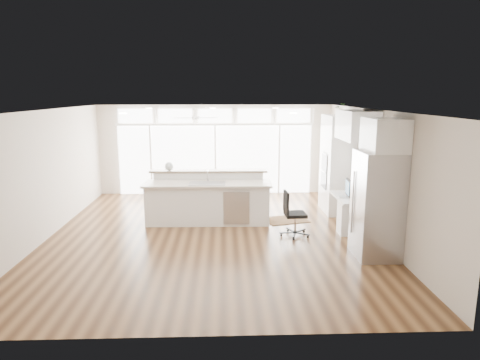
{
  "coord_description": "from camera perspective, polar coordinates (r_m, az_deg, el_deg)",
  "views": [
    {
      "loc": [
        0.28,
        -8.94,
        3.04
      ],
      "look_at": [
        0.63,
        0.6,
        1.09
      ],
      "focal_mm": 32.0,
      "sensor_mm": 36.0,
      "label": 1
    }
  ],
  "objects": [
    {
      "name": "wall_right",
      "position": [
        9.65,
        17.43,
        0.91
      ],
      "size": [
        0.04,
        8.0,
        2.7
      ],
      "primitive_type": "cube",
      "color": "beige",
      "rests_on": "floor"
    },
    {
      "name": "transom_row",
      "position": [
        12.9,
        -3.37,
        8.56
      ],
      "size": [
        5.9,
        0.06,
        0.4
      ],
      "primitive_type": "cube",
      "color": "white",
      "rests_on": "wall_back"
    },
    {
      "name": "ceiling",
      "position": [
        8.95,
        -3.93,
        9.32
      ],
      "size": [
        7.0,
        8.0,
        0.02
      ],
      "primitive_type": "cube",
      "color": "silver",
      "rests_on": "wall_back"
    },
    {
      "name": "monitor",
      "position": [
        9.87,
        14.26,
        -0.99
      ],
      "size": [
        0.13,
        0.49,
        0.41
      ],
      "primitive_type": "cube",
      "rotation": [
        0.0,
        0.0,
        -0.09
      ],
      "color": "black",
      "rests_on": "desk_nook"
    },
    {
      "name": "kitchen_island",
      "position": [
        10.16,
        -4.32,
        -2.44
      ],
      "size": [
        3.02,
        1.19,
        1.19
      ],
      "primitive_type": "cube",
      "rotation": [
        0.0,
        0.0,
        -0.02
      ],
      "color": "white",
      "rests_on": "floor"
    },
    {
      "name": "wall_left",
      "position": [
        9.85,
        -24.61,
        0.59
      ],
      "size": [
        0.04,
        8.0,
        2.7
      ],
      "primitive_type": "cube",
      "color": "beige",
      "rests_on": "floor"
    },
    {
      "name": "upper_cabinets",
      "position": [
        9.71,
        15.35,
        7.04
      ],
      "size": [
        0.64,
        1.3,
        0.64
      ],
      "primitive_type": "cube",
      "color": "white",
      "rests_on": "wall_right"
    },
    {
      "name": "fridge_cabinet",
      "position": [
        8.16,
        18.77,
        5.71
      ],
      "size": [
        0.64,
        0.9,
        0.6
      ],
      "primitive_type": "cube",
      "color": "white",
      "rests_on": "wall_right"
    },
    {
      "name": "keyboard",
      "position": [
        9.87,
        13.26,
        -2.1
      ],
      "size": [
        0.15,
        0.35,
        0.02
      ],
      "primitive_type": "cube",
      "rotation": [
        0.0,
        0.0,
        -0.06
      ],
      "color": "silver",
      "rests_on": "desk_nook"
    },
    {
      "name": "glass_wall",
      "position": [
        13.04,
        -3.3,
        2.72
      ],
      "size": [
        5.8,
        0.06,
        2.08
      ],
      "primitive_type": "cube",
      "color": "white",
      "rests_on": "wall_back"
    },
    {
      "name": "fishbowl",
      "position": [
        10.5,
        -9.44,
        1.81
      ],
      "size": [
        0.23,
        0.23,
        0.21
      ],
      "primitive_type": "sphere",
      "rotation": [
        0.0,
        0.0,
        0.09
      ],
      "color": "silver",
      "rests_on": "kitchen_island"
    },
    {
      "name": "desk_nook",
      "position": [
        10.03,
        14.54,
        -4.24
      ],
      "size": [
        0.72,
        1.3,
        0.76
      ],
      "primitive_type": "cube",
      "color": "white",
      "rests_on": "floor"
    },
    {
      "name": "wall_back",
      "position": [
        13.06,
        -3.31,
        4.06
      ],
      "size": [
        7.0,
        0.04,
        2.7
      ],
      "primitive_type": "cube",
      "color": "beige",
      "rests_on": "floor"
    },
    {
      "name": "recessed_lights",
      "position": [
        9.15,
        -3.89,
        9.24
      ],
      "size": [
        3.4,
        3.0,
        0.02
      ],
      "primitive_type": "cube",
      "color": "white",
      "rests_on": "ceiling"
    },
    {
      "name": "refrigerator",
      "position": [
        8.36,
        17.81,
        -3.17
      ],
      "size": [
        0.76,
        0.9,
        2.0
      ],
      "primitive_type": "cube",
      "color": "#AEAEB3",
      "rests_on": "floor"
    },
    {
      "name": "desk_window",
      "position": [
        9.89,
        16.71,
        2.36
      ],
      "size": [
        0.04,
        0.85,
        0.85
      ],
      "primitive_type": "cube",
      "color": "white",
      "rests_on": "wall_right"
    },
    {
      "name": "wall_front",
      "position": [
        5.23,
        -5.08,
        -7.36
      ],
      "size": [
        7.0,
        0.04,
        2.7
      ],
      "primitive_type": "cube",
      "color": "beige",
      "rests_on": "floor"
    },
    {
      "name": "office_chair",
      "position": [
        9.29,
        7.4,
        -4.51
      ],
      "size": [
        0.54,
        0.5,
        0.98
      ],
      "primitive_type": "cube",
      "rotation": [
        0.0,
        0.0,
        0.06
      ],
      "color": "black",
      "rests_on": "floor"
    },
    {
      "name": "potted_plant",
      "position": [
        11.13,
        13.12,
        9.03
      ],
      "size": [
        0.28,
        0.31,
        0.23
      ],
      "primitive_type": "imported",
      "rotation": [
        0.0,
        0.0,
        0.08
      ],
      "color": "#366029",
      "rests_on": "oven_cabinet"
    },
    {
      "name": "rug",
      "position": [
        10.53,
        6.13,
        -5.3
      ],
      "size": [
        1.16,
        0.97,
        0.01
      ],
      "primitive_type": "cube",
      "rotation": [
        0.0,
        0.0,
        0.28
      ],
      "color": "#372111",
      "rests_on": "floor"
    },
    {
      "name": "oven_cabinet",
      "position": [
        11.27,
        12.81,
        2.09
      ],
      "size": [
        0.64,
        1.2,
        2.5
      ],
      "primitive_type": "cube",
      "color": "white",
      "rests_on": "floor"
    },
    {
      "name": "ceiling_fan",
      "position": [
        11.78,
        -5.95,
        8.73
      ],
      "size": [
        1.16,
        1.16,
        0.32
      ],
      "primitive_type": "cube",
      "color": "white",
      "rests_on": "ceiling"
    },
    {
      "name": "floor",
      "position": [
        9.45,
        -3.7,
        -7.33
      ],
      "size": [
        7.0,
        8.0,
        0.02
      ],
      "primitive_type": "cube",
      "color": "#422714",
      "rests_on": "ground"
    },
    {
      "name": "framed_photos",
      "position": [
        10.49,
        15.59,
        2.1
      ],
      "size": [
        0.06,
        0.22,
        0.8
      ],
      "primitive_type": "cube",
      "color": "black",
      "rests_on": "wall_right"
    }
  ]
}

